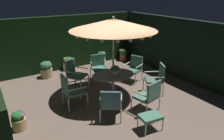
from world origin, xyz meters
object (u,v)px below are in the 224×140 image
centerpiece_planter (115,70)px  patio_chair_west (111,102)px  ottoman_footrest (151,117)px  potted_plant_front_corner (46,69)px  patio_chair_southwest (71,89)px  potted_plant_right_near (68,64)px  patio_chair_northeast (157,77)px  patio_umbrella (113,24)px  potted_plant_left_near (123,54)px  patio_chair_south (75,72)px  patio_dining_table (113,78)px  patio_chair_southeast (99,65)px  potted_plant_right_far (101,57)px  patio_chair_north (149,94)px  patio_chair_east (134,67)px  potted_plant_left_far (19,120)px

centerpiece_planter → patio_chair_west: centerpiece_planter is taller
ottoman_footrest → potted_plant_front_corner: bearing=103.8°
centerpiece_planter → potted_plant_front_corner: (-1.42, 2.92, -0.62)m
patio_chair_southwest → potted_plant_right_near: 3.23m
patio_chair_northeast → ottoman_footrest: 2.10m
patio_chair_west → patio_umbrella: bearing=54.9°
potted_plant_left_near → patio_chair_south: bearing=-153.0°
potted_plant_front_corner → centerpiece_planter: bearing=-64.1°
patio_umbrella → ottoman_footrest: size_ratio=4.60×
patio_dining_table → centerpiece_planter: (-0.03, -0.17, 0.36)m
patio_dining_table → patio_chair_west: patio_chair_west is taller
patio_umbrella → potted_plant_right_near: (-0.42, 3.08, -2.07)m
patio_chair_southeast → potted_plant_right_far: 1.90m
patio_chair_north → patio_chair_west: 1.16m
potted_plant_right_far → potted_plant_front_corner: (-2.73, -0.27, 0.01)m
patio_chair_west → patio_chair_north: bearing=-12.1°
potted_plant_right_far → ottoman_footrest: bearing=-106.6°
patio_chair_south → patio_umbrella: bearing=-54.3°
ottoman_footrest → potted_plant_front_corner: size_ratio=0.87×
patio_chair_southwest → potted_plant_right_far: patio_chair_southwest is taller
patio_chair_east → potted_plant_front_corner: 3.55m
ottoman_footrest → potted_plant_left_near: (2.73, 5.02, -0.03)m
patio_dining_table → patio_chair_southwest: size_ratio=1.45×
patio_chair_south → patio_dining_table: bearing=-54.3°
potted_plant_right_far → patio_chair_south: bearing=-139.6°
centerpiece_planter → potted_plant_left_far: (-3.00, -0.15, -0.70)m
patio_chair_southwest → potted_plant_right_far: size_ratio=1.65×
potted_plant_right_far → patio_chair_southeast: bearing=-122.8°
patio_chair_south → patio_chair_southwest: 1.31m
patio_chair_northeast → ottoman_footrest: patio_chair_northeast is taller
patio_chair_east → potted_plant_right_far: 2.45m
centerpiece_planter → potted_plant_right_far: 3.51m
patio_chair_north → patio_chair_northeast: bearing=36.2°
patio_chair_northeast → potted_plant_left_far: 4.36m
patio_dining_table → patio_chair_east: 1.47m
patio_chair_southeast → ottoman_footrest: size_ratio=1.67×
patio_umbrella → centerpiece_planter: size_ratio=7.01×
patio_chair_southwest → potted_plant_left_far: size_ratio=1.99×
centerpiece_planter → patio_chair_southwest: size_ratio=0.38×
potted_plant_left_near → patio_dining_table: bearing=-130.5°
patio_dining_table → centerpiece_planter: size_ratio=3.83×
patio_dining_table → patio_chair_northeast: 1.47m
centerpiece_planter → potted_plant_right_near: centerpiece_planter is taller
patio_chair_west → potted_plant_left_near: patio_chair_west is taller
patio_chair_southwest → patio_chair_west: (0.63, -1.25, -0.03)m
patio_chair_southwest → patio_umbrella: bearing=-1.8°
patio_chair_north → potted_plant_left_far: size_ratio=1.91×
patio_chair_northeast → patio_chair_southwest: bearing=164.6°
patio_chair_west → potted_plant_right_near: 4.31m
centerpiece_planter → potted_plant_front_corner: size_ratio=0.57×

